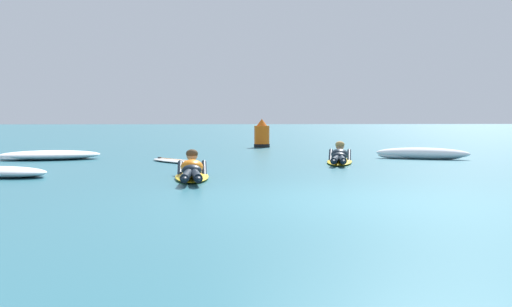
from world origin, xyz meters
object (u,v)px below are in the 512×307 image
object	(u,v)px
surfer_near	(192,171)
drifting_surfboard	(176,161)
surfer_far	(339,157)
channel_marker_buoy	(262,136)

from	to	relation	value
surfer_near	drifting_surfboard	xyz separation A→B (m)	(-0.53, 3.81, -0.10)
surfer_far	channel_marker_buoy	bearing A→B (deg)	100.25
surfer_near	channel_marker_buoy	xyz separation A→B (m)	(1.99, 10.43, 0.26)
surfer_near	channel_marker_buoy	size ratio (longest dim) A/B	2.61
drifting_surfboard	channel_marker_buoy	xyz separation A→B (m)	(2.52, 6.62, 0.36)
drifting_surfboard	surfer_near	bearing A→B (deg)	-82.07
drifting_surfboard	surfer_far	bearing A→B (deg)	-7.43
surfer_far	channel_marker_buoy	world-z (taller)	channel_marker_buoy
surfer_near	channel_marker_buoy	distance (m)	10.62
surfer_far	drifting_surfboard	bearing A→B (deg)	172.57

